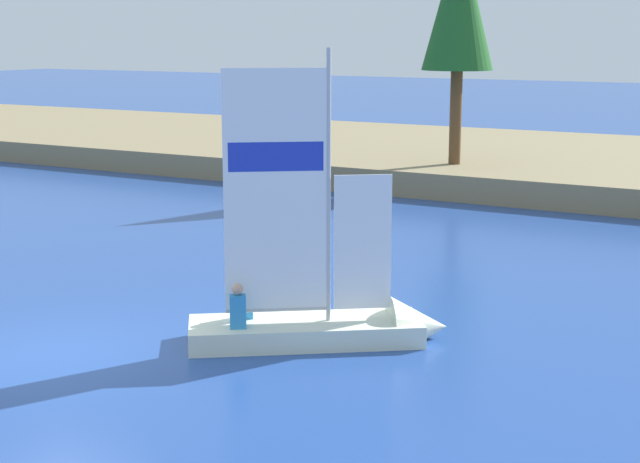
% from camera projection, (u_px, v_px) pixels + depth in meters
% --- Properties ---
extents(ground_plane, '(200.00, 200.00, 0.00)m').
position_uv_depth(ground_plane, '(54.00, 355.00, 16.46)').
color(ground_plane, '#234793').
extents(shore_bank, '(80.00, 15.74, 0.88)m').
position_uv_depth(shore_bank, '(516.00, 161.00, 38.16)').
color(shore_bank, '#897A56').
rests_on(shore_bank, ground).
extents(shoreline_tree_left, '(2.49, 2.49, 8.10)m').
position_uv_depth(shoreline_tree_left, '(459.00, 2.00, 32.80)').
color(shoreline_tree_left, brown).
rests_on(shoreline_tree_left, shore_bank).
extents(sailboat, '(4.51, 3.73, 5.60)m').
position_uv_depth(sailboat, '(344.00, 318.00, 17.13)').
color(sailboat, silver).
rests_on(sailboat, ground).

